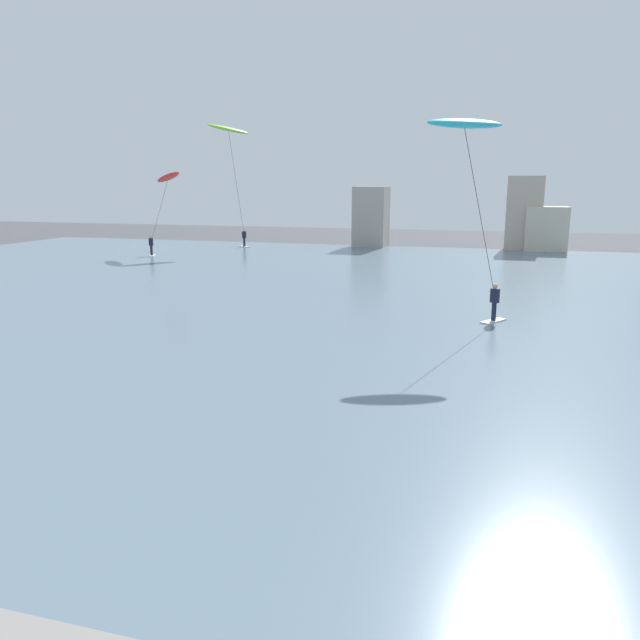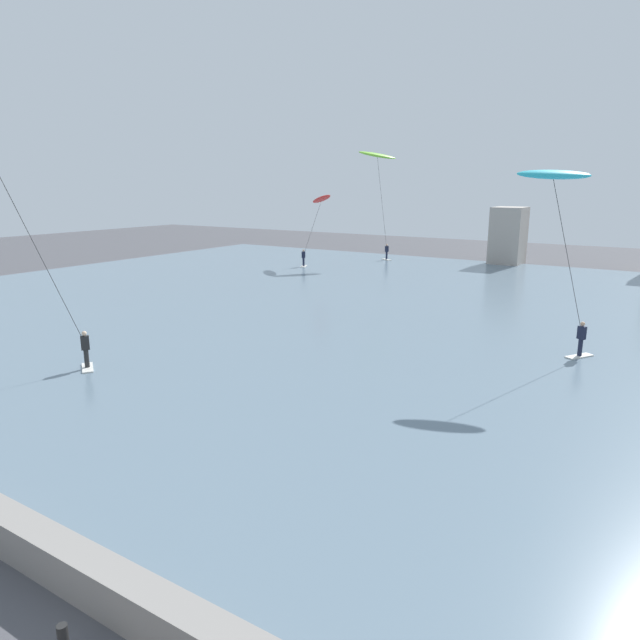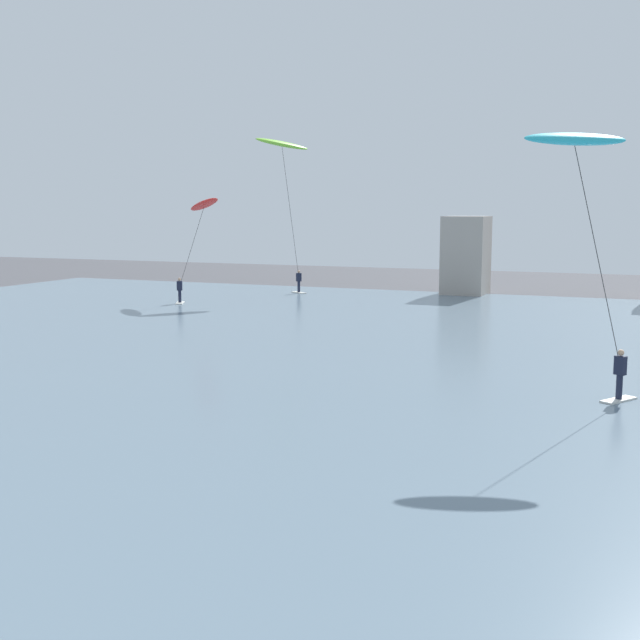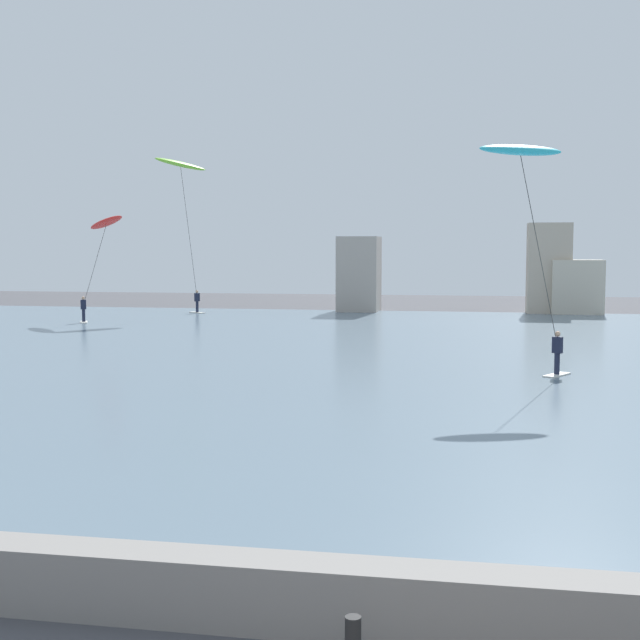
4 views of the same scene
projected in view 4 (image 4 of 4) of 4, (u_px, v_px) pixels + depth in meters
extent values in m
cube|color=gray|center=(392.00, 602.00, 10.32)|extent=(60.00, 0.70, 0.89)
cube|color=slate|center=(449.00, 357.00, 36.54)|extent=(84.00, 52.00, 0.10)
cube|color=#A89E93|center=(359.00, 274.00, 62.77)|extent=(2.98, 3.63, 5.64)
cube|color=#B7A893|center=(549.00, 269.00, 60.60)|extent=(3.05, 2.31, 6.58)
cube|color=beige|center=(576.00, 287.00, 60.15)|extent=(3.60, 2.55, 3.95)
cube|color=silver|center=(197.00, 313.00, 60.80)|extent=(1.40, 1.16, 0.06)
cylinder|color=#191E33|center=(197.00, 307.00, 60.76)|extent=(0.20, 0.20, 0.78)
cube|color=#191E33|center=(197.00, 297.00, 60.70)|extent=(0.37, 0.40, 0.60)
sphere|color=tan|center=(197.00, 292.00, 60.67)|extent=(0.20, 0.20, 0.20)
cylinder|color=#333333|center=(189.00, 233.00, 59.62)|extent=(0.60, 1.54, 9.27)
ellipsoid|color=#7AD133|center=(181.00, 164.00, 58.52)|extent=(3.59, 3.77, 1.14)
cube|color=silver|center=(557.00, 375.00, 30.90)|extent=(1.11, 1.42, 0.06)
cylinder|color=#191E33|center=(557.00, 364.00, 30.86)|extent=(0.20, 0.20, 0.78)
cube|color=#191E33|center=(557.00, 345.00, 30.80)|extent=(0.40, 0.37, 0.60)
sphere|color=tan|center=(558.00, 334.00, 30.77)|extent=(0.20, 0.20, 0.20)
cylinder|color=#333333|center=(539.00, 253.00, 29.91)|extent=(1.58, 1.55, 6.82)
ellipsoid|color=#28B2C6|center=(520.00, 150.00, 29.00)|extent=(3.09, 1.79, 0.62)
cube|color=silver|center=(84.00, 322.00, 52.94)|extent=(0.99, 1.46, 0.06)
cylinder|color=#191E33|center=(84.00, 315.00, 52.90)|extent=(0.20, 0.20, 0.78)
cube|color=#191E33|center=(83.00, 305.00, 52.85)|extent=(0.40, 0.34, 0.60)
sphere|color=tan|center=(83.00, 298.00, 52.81)|extent=(0.20, 0.20, 0.20)
cylinder|color=#333333|center=(95.00, 264.00, 53.63)|extent=(0.70, 2.18, 5.10)
ellipsoid|color=red|center=(106.00, 223.00, 54.39)|extent=(3.29, 2.53, 1.12)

